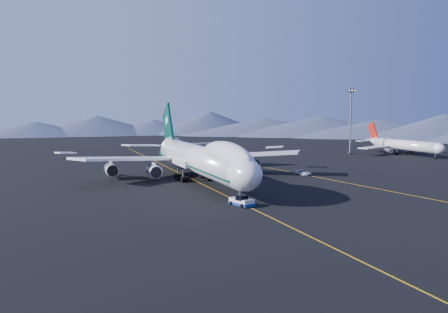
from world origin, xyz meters
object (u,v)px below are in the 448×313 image
object	(u,v)px
boeing_747	(199,159)
pushback_tug	(242,202)
floodlight_mast	(351,121)
second_jet	(402,145)
service_van	(303,172)

from	to	relation	value
boeing_747	pushback_tug	world-z (taller)	boeing_747
floodlight_mast	pushback_tug	bearing A→B (deg)	-133.08
second_jet	floodlight_mast	world-z (taller)	floodlight_mast
boeing_747	floodlight_mast	xyz separation A→B (m)	(78.09, 54.89, 6.97)
boeing_747	second_jet	bearing A→B (deg)	25.09
boeing_747	floodlight_mast	size ratio (longest dim) A/B	2.87
second_jet	service_van	world-z (taller)	second_jet
boeing_747	floodlight_mast	bearing A→B (deg)	35.10
pushback_tug	second_jet	distance (m)	120.42
service_van	pushback_tug	bearing A→B (deg)	-146.38
second_jet	floodlight_mast	size ratio (longest dim) A/B	1.73
service_van	boeing_747	bearing A→B (deg)	174.15
boeing_747	second_jet	size ratio (longest dim) A/B	1.66
pushback_tug	service_van	size ratio (longest dim) A/B	1.02
second_jet	boeing_747	bearing A→B (deg)	-144.69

